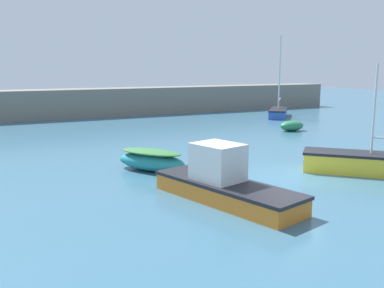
{
  "coord_description": "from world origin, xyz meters",
  "views": [
    {
      "loc": [
        -11.79,
        -14.28,
        4.73
      ],
      "look_at": [
        -1.41,
        6.91,
        0.43
      ],
      "focal_mm": 40.0,
      "sensor_mm": 36.0,
      "label": 1
    }
  ],
  "objects_px": {
    "sailboat_twin_hulled": "(370,163)",
    "sailboat_tall_mast": "(278,112)",
    "rowboat_with_red_cover": "(151,160)",
    "cabin_cruiser_white": "(224,183)",
    "mooring_buoy_orange": "(221,151)",
    "fishing_dinghy_green": "(292,126)"
  },
  "relations": [
    {
      "from": "fishing_dinghy_green",
      "to": "mooring_buoy_orange",
      "type": "relative_size",
      "value": 5.02
    },
    {
      "from": "rowboat_with_red_cover",
      "to": "sailboat_tall_mast",
      "type": "height_order",
      "value": "sailboat_tall_mast"
    },
    {
      "from": "sailboat_twin_hulled",
      "to": "rowboat_with_red_cover",
      "type": "bearing_deg",
      "value": 15.18
    },
    {
      "from": "cabin_cruiser_white",
      "to": "sailboat_tall_mast",
      "type": "relative_size",
      "value": 0.83
    },
    {
      "from": "fishing_dinghy_green",
      "to": "mooring_buoy_orange",
      "type": "height_order",
      "value": "fishing_dinghy_green"
    },
    {
      "from": "sailboat_tall_mast",
      "to": "fishing_dinghy_green",
      "type": "bearing_deg",
      "value": 9.69
    },
    {
      "from": "rowboat_with_red_cover",
      "to": "mooring_buoy_orange",
      "type": "height_order",
      "value": "rowboat_with_red_cover"
    },
    {
      "from": "cabin_cruiser_white",
      "to": "sailboat_tall_mast",
      "type": "distance_m",
      "value": 26.48
    },
    {
      "from": "cabin_cruiser_white",
      "to": "rowboat_with_red_cover",
      "type": "distance_m",
      "value": 5.38
    },
    {
      "from": "sailboat_twin_hulled",
      "to": "fishing_dinghy_green",
      "type": "relative_size",
      "value": 2.64
    },
    {
      "from": "rowboat_with_red_cover",
      "to": "sailboat_tall_mast",
      "type": "xyz_separation_m",
      "value": [
        18.25,
        14.51,
        -0.0
      ]
    },
    {
      "from": "sailboat_twin_hulled",
      "to": "rowboat_with_red_cover",
      "type": "relative_size",
      "value": 1.43
    },
    {
      "from": "sailboat_tall_mast",
      "to": "mooring_buoy_orange",
      "type": "bearing_deg",
      "value": -6.04
    },
    {
      "from": "sailboat_tall_mast",
      "to": "fishing_dinghy_green",
      "type": "height_order",
      "value": "sailboat_tall_mast"
    },
    {
      "from": "cabin_cruiser_white",
      "to": "sailboat_twin_hulled",
      "type": "xyz_separation_m",
      "value": [
        7.8,
        0.46,
        -0.17
      ]
    },
    {
      "from": "sailboat_twin_hulled",
      "to": "mooring_buoy_orange",
      "type": "bearing_deg",
      "value": -14.33
    },
    {
      "from": "fishing_dinghy_green",
      "to": "mooring_buoy_orange",
      "type": "xyz_separation_m",
      "value": [
        -9.07,
        -5.27,
        -0.18
      ]
    },
    {
      "from": "cabin_cruiser_white",
      "to": "sailboat_tall_mast",
      "type": "height_order",
      "value": "sailboat_tall_mast"
    },
    {
      "from": "sailboat_twin_hulled",
      "to": "sailboat_tall_mast",
      "type": "bearing_deg",
      "value": -71.73
    },
    {
      "from": "rowboat_with_red_cover",
      "to": "sailboat_twin_hulled",
      "type": "bearing_deg",
      "value": 25.32
    },
    {
      "from": "cabin_cruiser_white",
      "to": "sailboat_twin_hulled",
      "type": "relative_size",
      "value": 1.2
    },
    {
      "from": "sailboat_twin_hulled",
      "to": "fishing_dinghy_green",
      "type": "bearing_deg",
      "value": -68.81
    }
  ]
}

